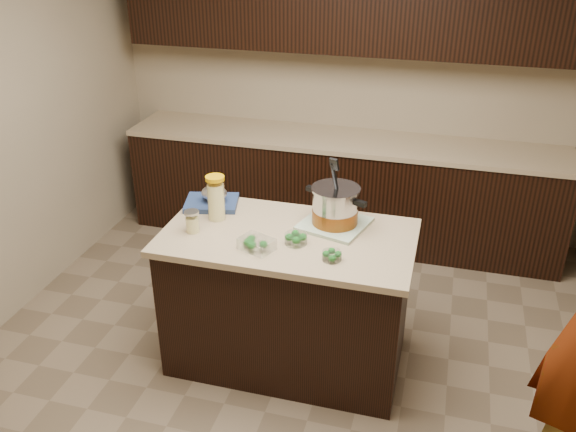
# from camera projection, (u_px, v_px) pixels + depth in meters

# --- Properties ---
(ground_plane) EXTENTS (4.00, 4.00, 0.00)m
(ground_plane) POSITION_uv_depth(u_px,v_px,m) (288.00, 357.00, 3.93)
(ground_plane) COLOR brown
(ground_plane) RESTS_ON ground
(room_shell) EXTENTS (4.04, 4.04, 2.72)m
(room_shell) POSITION_uv_depth(u_px,v_px,m) (288.00, 96.00, 3.15)
(room_shell) COLOR tan
(room_shell) RESTS_ON ground
(back_cabinets) EXTENTS (3.60, 0.63, 2.33)m
(back_cabinets) POSITION_uv_depth(u_px,v_px,m) (344.00, 132.00, 4.99)
(back_cabinets) COLOR black
(back_cabinets) RESTS_ON ground
(island) EXTENTS (1.46, 0.81, 0.90)m
(island) POSITION_uv_depth(u_px,v_px,m) (288.00, 299.00, 3.72)
(island) COLOR black
(island) RESTS_ON ground
(dish_towel) EXTENTS (0.44, 0.44, 0.02)m
(dish_towel) POSITION_uv_depth(u_px,v_px,m) (335.00, 224.00, 3.62)
(dish_towel) COLOR #5F8559
(dish_towel) RESTS_ON island
(stock_pot) EXTENTS (0.39, 0.37, 0.41)m
(stock_pot) POSITION_uv_depth(u_px,v_px,m) (335.00, 208.00, 3.57)
(stock_pot) COLOR #B7B7BC
(stock_pot) RESTS_ON dish_towel
(lemonade_pitcher) EXTENTS (0.14, 0.14, 0.27)m
(lemonade_pitcher) POSITION_uv_depth(u_px,v_px,m) (216.00, 200.00, 3.64)
(lemonade_pitcher) COLOR #DFD588
(lemonade_pitcher) RESTS_ON island
(mason_jar) EXTENTS (0.11, 0.11, 0.14)m
(mason_jar) POSITION_uv_depth(u_px,v_px,m) (192.00, 222.00, 3.52)
(mason_jar) COLOR #DFD588
(mason_jar) RESTS_ON island
(broccoli_tub_left) EXTENTS (0.13, 0.13, 0.06)m
(broccoli_tub_left) POSITION_uv_depth(u_px,v_px,m) (296.00, 239.00, 3.41)
(broccoli_tub_left) COLOR silver
(broccoli_tub_left) RESTS_ON island
(broccoli_tub_right) EXTENTS (0.11, 0.11, 0.05)m
(broccoli_tub_right) POSITION_uv_depth(u_px,v_px,m) (332.00, 256.00, 3.26)
(broccoli_tub_right) COLOR silver
(broccoli_tub_right) RESTS_ON island
(broccoli_tub_rect) EXTENTS (0.22, 0.19, 0.07)m
(broccoli_tub_rect) POSITION_uv_depth(u_px,v_px,m) (257.00, 245.00, 3.35)
(broccoli_tub_rect) COLOR silver
(broccoli_tub_rect) RESTS_ON island
(blue_tray) EXTENTS (0.38, 0.33, 0.12)m
(blue_tray) POSITION_uv_depth(u_px,v_px,m) (213.00, 199.00, 3.84)
(blue_tray) COLOR navy
(blue_tray) RESTS_ON island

